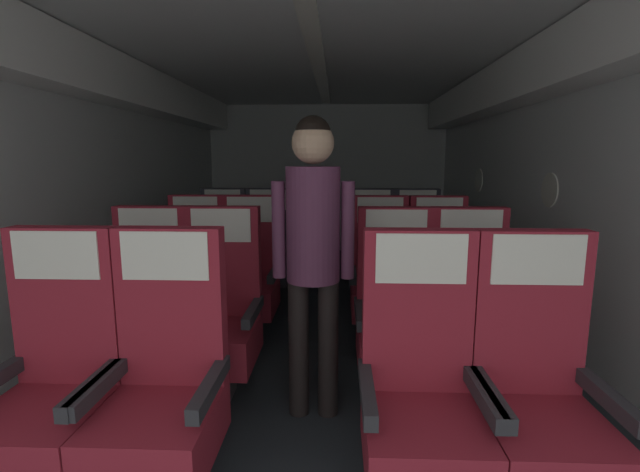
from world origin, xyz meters
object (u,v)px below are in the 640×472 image
at_px(seat_c_left_aisle, 249,278).
at_px(seat_d_left_aisle, 267,255).
at_px(seat_d_right_window, 372,256).
at_px(flight_attendant, 313,237).
at_px(seat_d_left_window, 222,255).
at_px(seat_a_left_aisle, 163,391).
at_px(seat_a_left_window, 54,390).
at_px(seat_b_right_aisle, 471,320).
at_px(seat_c_left_window, 195,278).
at_px(seat_c_right_window, 380,280).
at_px(seat_d_right_aisle, 417,256).
at_px(seat_a_right_aisle, 538,401).
at_px(seat_c_right_aisle, 439,281).
at_px(seat_b_left_aisle, 220,317).
at_px(seat_b_right_window, 396,320).
at_px(seat_a_right_window, 420,398).
at_px(seat_b_left_window, 148,316).

height_order(seat_c_left_aisle, seat_d_left_aisle, same).
bearing_deg(seat_d_right_window, flight_attendant, -102.80).
bearing_deg(seat_d_left_window, seat_c_left_aisle, -63.37).
xyz_separation_m(seat_d_left_window, flight_attendant, (1.02, -2.01, 0.53)).
bearing_deg(seat_a_left_aisle, seat_a_left_window, -179.30).
distance_m(seat_b_right_aisle, seat_c_left_window, 2.11).
height_order(seat_c_right_window, seat_d_right_aisle, same).
height_order(seat_a_right_aisle, seat_c_right_aisle, same).
distance_m(seat_c_right_window, flight_attendant, 1.32).
bearing_deg(seat_b_left_aisle, seat_b_right_window, -0.29).
distance_m(seat_b_left_aisle, seat_d_left_aisle, 1.80).
bearing_deg(seat_c_right_window, flight_attendant, -112.28).
distance_m(seat_b_right_aisle, seat_d_left_aisle, 2.32).
height_order(seat_b_left_aisle, seat_c_left_window, same).
height_order(seat_c_left_window, seat_d_left_window, same).
bearing_deg(seat_c_right_window, seat_d_left_aisle, 138.55).
xyz_separation_m(seat_b_right_aisle, seat_d_left_aisle, (-1.48, 1.79, 0.00)).
bearing_deg(seat_c_right_aisle, seat_a_right_aisle, -90.17).
bearing_deg(seat_d_left_aisle, seat_a_left_window, -99.53).
height_order(seat_a_right_window, seat_d_right_window, same).
bearing_deg(seat_a_left_window, seat_c_right_window, 50.06).
xyz_separation_m(seat_b_left_window, flight_attendant, (1.01, -0.23, 0.53)).
bearing_deg(seat_b_left_window, seat_d_right_aisle, 43.03).
xyz_separation_m(seat_a_right_aisle, seat_c_right_window, (-0.45, 1.77, 0.00)).
relative_size(seat_b_left_window, seat_c_left_window, 1.00).
bearing_deg(seat_d_right_aisle, seat_c_left_aisle, -148.85).
xyz_separation_m(seat_a_left_window, seat_b_left_aisle, (0.45, 0.88, 0.00)).
xyz_separation_m(seat_b_right_aisle, seat_c_left_aisle, (-1.48, 0.88, 0.00)).
relative_size(seat_a_right_window, seat_c_left_window, 1.00).
bearing_deg(seat_d_left_aisle, seat_a_right_aisle, -61.05).
xyz_separation_m(seat_a_left_window, seat_a_right_aisle, (1.93, -0.00, 0.00)).
relative_size(seat_a_left_window, seat_c_right_aisle, 1.00).
xyz_separation_m(seat_c_left_aisle, seat_d_right_aisle, (1.48, 0.89, 0.00)).
height_order(seat_a_right_aisle, flight_attendant, flight_attendant).
relative_size(seat_a_left_window, seat_c_left_aisle, 1.00).
relative_size(seat_a_left_window, seat_a_left_aisle, 1.00).
relative_size(seat_b_right_window, seat_d_left_aisle, 1.00).
xyz_separation_m(seat_b_left_aisle, flight_attendant, (0.57, -0.23, 0.53)).
bearing_deg(flight_attendant, seat_d_left_aisle, 104.37).
distance_m(seat_d_left_aisle, seat_d_right_aisle, 1.48).
bearing_deg(seat_b_right_window, seat_d_right_window, 90.34).
bearing_deg(seat_a_right_window, seat_c_right_aisle, 75.48).
xyz_separation_m(seat_a_right_window, seat_c_left_aisle, (-1.03, 1.77, 0.00)).
distance_m(seat_b_right_aisle, seat_c_right_aisle, 0.87).
height_order(seat_a_right_window, seat_c_left_window, same).
bearing_deg(seat_d_left_aisle, seat_d_left_window, -178.41).
bearing_deg(seat_a_left_aisle, seat_d_left_window, 99.67).
relative_size(seat_b_left_window, flight_attendant, 0.69).
bearing_deg(seat_c_right_aisle, seat_b_right_window, -116.59).
distance_m(seat_a_left_window, seat_a_left_aisle, 0.45).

